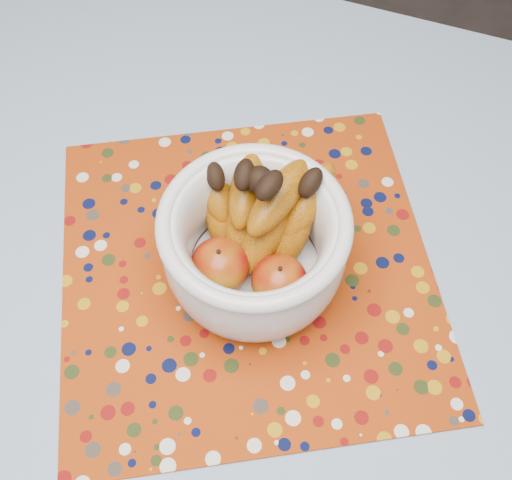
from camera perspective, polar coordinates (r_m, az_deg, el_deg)
table at (r=0.79m, az=-4.90°, el=-12.52°), size 1.20×1.20×0.75m
tablecloth at (r=0.72m, az=-5.39°, el=-10.47°), size 1.32×1.32×0.01m
placemat at (r=0.75m, az=-0.84°, el=-2.68°), size 0.62×0.62×0.00m
fruit_bowl at (r=0.69m, az=-0.07°, el=0.59°), size 0.24×0.23×0.18m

